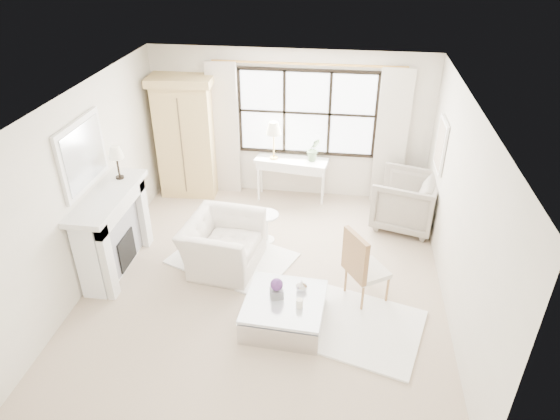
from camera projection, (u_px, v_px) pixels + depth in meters
The scene contains 32 objects.
floor at pixel (266, 279), 7.30m from camera, with size 5.50×5.50×0.00m, color #BEA68D.
ceiling at pixel (263, 100), 5.93m from camera, with size 5.50×5.50×0.00m, color white.
wall_back at pixel (290, 125), 8.96m from camera, with size 5.00×5.00×0.00m, color silver.
wall_front at pixel (213, 354), 4.27m from camera, with size 5.00×5.00×0.00m, color beige.
wall_left at pixel (87, 187), 6.91m from camera, with size 5.50×5.50×0.00m, color beige.
wall_right at pixel (459, 212), 6.32m from camera, with size 5.50×5.50×0.00m, color beige.
window_pane at pixel (307, 113), 8.78m from camera, with size 2.40×0.02×1.50m, color white.
window_frame at pixel (307, 113), 8.77m from camera, with size 2.50×0.04×1.50m, color black, non-canonical shape.
curtain_rod at pixel (308, 64), 8.29m from camera, with size 0.04×0.04×3.30m, color #B6853F.
curtain_left at pixel (224, 130), 9.08m from camera, with size 0.55×0.10×2.47m, color beige.
curtain_right at pixel (391, 138), 8.72m from camera, with size 0.55×0.10×2.47m, color beige.
fireplace at pixel (112, 231), 7.24m from camera, with size 0.58×1.66×1.26m.
mirror_frame at pixel (82, 155), 6.66m from camera, with size 0.05×1.15×0.95m, color white.
mirror_glass at pixel (84, 155), 6.65m from camera, with size 0.02×1.00×0.80m, color silver.
art_frame at pixel (441, 145), 7.67m from camera, with size 0.04×0.62×0.82m, color white.
art_canvas at pixel (440, 145), 7.67m from camera, with size 0.01×0.52×0.72m, color #BFAA94.
mantel_lamp at pixel (116, 154), 7.14m from camera, with size 0.22×0.22×0.51m.
armoire at pixel (186, 136), 9.07m from camera, with size 1.16×0.76×2.24m.
console_table at pixel (291, 179), 9.22m from camera, with size 1.35×0.62×0.80m.
console_lamp at pixel (274, 129), 8.77m from camera, with size 0.28×0.28×0.69m.
orchid_plant at pixel (314, 149), 8.85m from camera, with size 0.24×0.19×0.43m, color #59754E.
side_table at pixel (266, 223), 8.01m from camera, with size 0.40×0.40×0.51m.
rug_left at pixel (232, 258), 7.73m from camera, with size 1.75×1.23×0.03m, color white.
rug_right at pixel (352, 325), 6.46m from camera, with size 1.72×1.29×0.03m, color white.
club_armchair at pixel (223, 244), 7.42m from camera, with size 1.17×1.02×0.76m, color beige.
wingback_chair at pixel (406, 201), 8.37m from camera, with size 0.99×1.02×0.93m, color gray.
french_chair at pixel (365, 280), 6.79m from camera, with size 0.67×0.67×1.08m.
coffee_table at pixel (284, 312), 6.44m from camera, with size 1.05×1.05×0.38m.
planter_box at pixel (277, 293), 6.36m from camera, with size 0.16×0.16×0.12m, color slate.
planter_flowers at pixel (277, 284), 6.29m from camera, with size 0.16×0.16×0.16m, color #532A6A.
pillar_candle at pixel (299, 303), 6.19m from camera, with size 0.09×0.09×0.12m, color white.
coffee_vase at pixel (302, 286), 6.46m from camera, with size 0.15×0.15×0.16m, color silver.
Camera 1 is at (0.99, -5.69, 4.58)m, focal length 32.00 mm.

